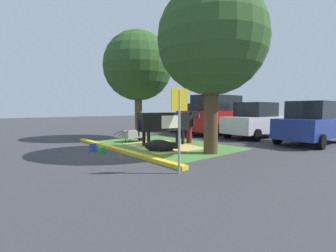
# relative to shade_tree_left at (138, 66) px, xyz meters

# --- Properties ---
(ground_plane) EXTENTS (80.00, 80.00, 0.00)m
(ground_plane) POSITION_rel_shade_tree_left_xyz_m (2.66, -2.02, -3.97)
(ground_plane) COLOR #38383D
(grass_island) EXTENTS (6.46, 4.31, 0.02)m
(grass_island) POSITION_rel_shade_tree_left_xyz_m (2.72, -0.44, -3.96)
(grass_island) COLOR #477A33
(grass_island) RESTS_ON ground
(curb_yellow) EXTENTS (7.66, 0.24, 0.12)m
(curb_yellow) POSITION_rel_shade_tree_left_xyz_m (2.72, -2.74, -3.91)
(curb_yellow) COLOR yellow
(curb_yellow) RESTS_ON ground
(hay_bedding) EXTENTS (3.43, 2.72, 0.04)m
(hay_bedding) POSITION_rel_shade_tree_left_xyz_m (3.04, -0.72, -3.94)
(hay_bedding) COLOR tan
(hay_bedding) RESTS_ON ground
(shade_tree_left) EXTENTS (3.76, 3.76, 5.87)m
(shade_tree_left) POSITION_rel_shade_tree_left_xyz_m (0.00, 0.00, 0.00)
(shade_tree_left) COLOR brown
(shade_tree_left) RESTS_ON ground
(shade_tree_right) EXTENTS (3.95, 3.95, 6.11)m
(shade_tree_right) POSITION_rel_shade_tree_left_xyz_m (5.44, -0.37, 0.14)
(shade_tree_right) COLOR #4C3823
(shade_tree_right) RESTS_ON ground
(cow_holstein) EXTENTS (1.10, 3.11, 1.53)m
(cow_holstein) POSITION_rel_shade_tree_left_xyz_m (2.88, -0.41, -2.89)
(cow_holstein) COLOR black
(cow_holstein) RESTS_ON ground
(calf_lying) EXTENTS (1.18, 1.13, 0.48)m
(calf_lying) POSITION_rel_shade_tree_left_xyz_m (3.94, -1.60, -3.73)
(calf_lying) COLOR black
(calf_lying) RESTS_ON ground
(person_handler) EXTENTS (0.52, 0.34, 1.52)m
(person_handler) POSITION_rel_shade_tree_left_xyz_m (3.01, 0.95, -3.16)
(person_handler) COLOR maroon
(person_handler) RESTS_ON ground
(wheelbarrow) EXTENTS (0.61, 1.60, 0.63)m
(wheelbarrow) POSITION_rel_shade_tree_left_xyz_m (0.96, -0.94, -3.58)
(wheelbarrow) COLOR gray
(wheelbarrow) RESTS_ON ground
(parking_sign) EXTENTS (0.17, 0.43, 2.18)m
(parking_sign) POSITION_rel_shade_tree_left_xyz_m (6.67, -3.10, -2.43)
(parking_sign) COLOR #99999E
(parking_sign) RESTS_ON ground
(bucket_blue) EXTENTS (0.29, 0.29, 0.31)m
(bucket_blue) POSITION_rel_shade_tree_left_xyz_m (2.11, -3.50, -3.81)
(bucket_blue) COLOR blue
(bucket_blue) RESTS_ON ground
(bucket_green) EXTENTS (0.27, 0.27, 0.25)m
(bucket_green) POSITION_rel_shade_tree_left_xyz_m (2.83, -3.44, -3.84)
(bucket_green) COLOR green
(bucket_green) RESTS_ON ground
(sedan_silver) EXTENTS (2.04, 4.41, 2.02)m
(sedan_silver) POSITION_rel_shade_tree_left_xyz_m (-1.15, 5.65, -2.98)
(sedan_silver) COLOR silver
(sedan_silver) RESTS_ON ground
(suv_dark_grey) EXTENTS (2.14, 4.61, 2.52)m
(suv_dark_grey) POSITION_rel_shade_tree_left_xyz_m (1.36, 5.12, -2.70)
(suv_dark_grey) COLOR red
(suv_dark_grey) RESTS_ON ground
(hatchback_white) EXTENTS (2.04, 4.41, 2.02)m
(hatchback_white) POSITION_rel_shade_tree_left_xyz_m (3.91, 5.47, -2.98)
(hatchback_white) COLOR silver
(hatchback_white) RESTS_ON ground
(sedan_blue) EXTENTS (2.04, 4.41, 2.02)m
(sedan_blue) POSITION_rel_shade_tree_left_xyz_m (6.86, 5.27, -2.98)
(sedan_blue) COLOR navy
(sedan_blue) RESTS_ON ground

